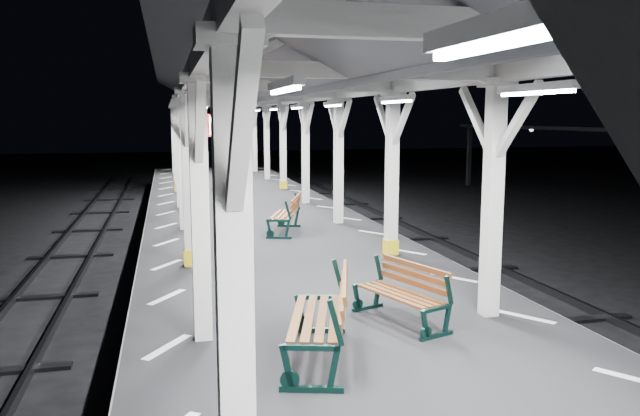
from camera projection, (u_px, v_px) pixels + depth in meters
name	position (u px, v px, depth m)	size (l,w,h in m)	color
ground	(319.00, 345.00, 10.48)	(120.00, 120.00, 0.00)	black
platform	(319.00, 316.00, 10.41)	(6.00, 50.00, 1.00)	black
hazard_stripes_left	(167.00, 297.00, 9.76)	(1.00, 48.00, 0.01)	silver
hazard_stripes_right	(454.00, 278.00, 10.91)	(1.00, 48.00, 0.01)	silver
track_right	(578.00, 318.00, 11.65)	(2.20, 60.00, 0.16)	#2D2D33
canopy	(319.00, 68.00, 9.79)	(5.40, 49.00, 4.65)	silver
bench_near	(325.00, 315.00, 7.19)	(1.17, 1.96, 1.00)	black
bench_mid	(405.00, 291.00, 8.54)	(1.01, 1.59, 0.81)	black
bench_far	(288.00, 213.00, 15.10)	(1.11, 1.76, 0.90)	black
bench_extra	(229.00, 176.00, 24.17)	(0.71, 1.82, 0.98)	black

